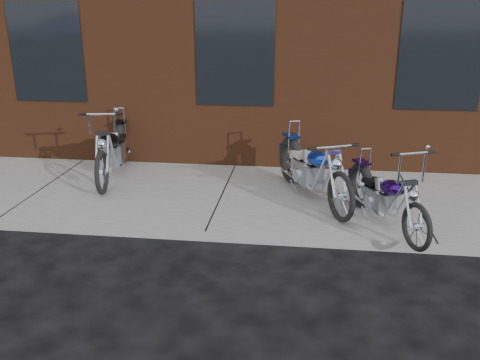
# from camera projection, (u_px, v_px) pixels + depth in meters

# --- Properties ---
(ground) EXTENTS (120.00, 120.00, 0.00)m
(ground) POSITION_uv_depth(u_px,v_px,m) (205.00, 242.00, 6.83)
(ground) COLOR black
(ground) RESTS_ON ground
(sidewalk) EXTENTS (22.00, 3.00, 0.15)m
(sidewalk) POSITION_uv_depth(u_px,v_px,m) (223.00, 197.00, 8.21)
(sidewalk) COLOR slate
(sidewalk) RESTS_ON ground
(chopper_purple) EXTENTS (0.89, 2.01, 1.19)m
(chopper_purple) POSITION_uv_depth(u_px,v_px,m) (384.00, 198.00, 6.87)
(chopper_purple) COLOR black
(chopper_purple) RESTS_ON sidewalk
(chopper_blue) EXTENTS (1.16, 2.30, 1.08)m
(chopper_blue) POSITION_uv_depth(u_px,v_px,m) (312.00, 171.00, 7.82)
(chopper_blue) COLOR black
(chopper_blue) RESTS_ON sidewalk
(chopper_third) EXTENTS (0.66, 2.46, 1.26)m
(chopper_third) POSITION_uv_depth(u_px,v_px,m) (114.00, 151.00, 8.89)
(chopper_third) COLOR black
(chopper_third) RESTS_ON sidewalk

